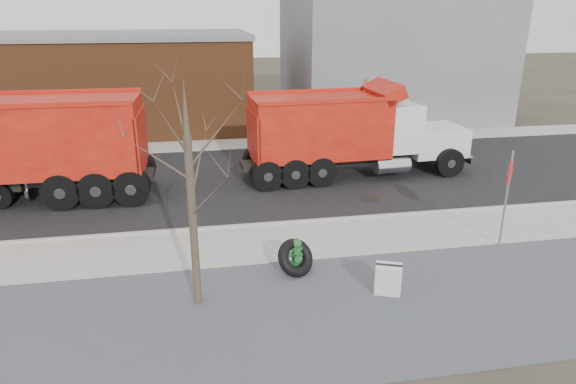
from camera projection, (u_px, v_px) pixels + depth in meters
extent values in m
plane|color=#383328|center=(308.00, 245.00, 14.93)|extent=(120.00, 120.00, 0.00)
cube|color=slate|center=(341.00, 310.00, 11.69)|extent=(60.00, 5.00, 0.03)
cube|color=#9E9B93|center=(306.00, 240.00, 15.15)|extent=(60.00, 2.50, 0.06)
cube|color=#9E9B93|center=(298.00, 222.00, 16.35)|extent=(60.00, 0.15, 0.11)
cube|color=black|center=(275.00, 178.00, 20.76)|extent=(60.00, 9.40, 0.02)
cube|color=#9E9B93|center=(258.00, 143.00, 26.03)|extent=(60.00, 2.00, 0.06)
cube|color=gray|center=(389.00, 51.00, 31.76)|extent=(12.00, 10.00, 8.00)
cube|color=brown|center=(65.00, 85.00, 28.15)|extent=(20.00, 8.00, 5.00)
cube|color=gray|center=(57.00, 35.00, 27.26)|extent=(20.20, 8.20, 0.30)
cylinder|color=#382D23|center=(193.00, 224.00, 11.31)|extent=(0.18, 0.18, 4.00)
cone|color=#382D23|center=(185.00, 107.00, 10.43)|extent=(0.14, 0.14, 1.20)
cylinder|color=#2D7731|center=(296.00, 269.00, 13.47)|extent=(0.48, 0.48, 0.07)
cylinder|color=#2D7731|center=(296.00, 258.00, 13.36)|extent=(0.25, 0.25, 0.66)
cylinder|color=#2D7731|center=(297.00, 247.00, 13.26)|extent=(0.33, 0.33, 0.06)
sphere|color=#2D7731|center=(297.00, 244.00, 13.22)|extent=(0.26, 0.26, 0.26)
cylinder|color=#2D7731|center=(297.00, 240.00, 13.18)|extent=(0.06, 0.06, 0.07)
cylinder|color=#2D7731|center=(289.00, 255.00, 13.30)|extent=(0.14, 0.13, 0.12)
cylinder|color=#2D7731|center=(304.00, 254.00, 13.35)|extent=(0.14, 0.13, 0.12)
cylinder|color=#2D7731|center=(297.00, 258.00, 13.16)|extent=(0.17, 0.14, 0.17)
torus|color=black|center=(296.00, 258.00, 13.17)|extent=(1.27, 1.19, 1.00)
cylinder|color=gray|center=(506.00, 200.00, 14.34)|extent=(0.06, 0.06, 2.86)
cylinder|color=red|center=(510.00, 172.00, 14.06)|extent=(0.56, 0.58, 0.78)
cube|color=silver|center=(388.00, 283.00, 11.98)|extent=(0.65, 0.42, 0.84)
cube|color=silver|center=(388.00, 279.00, 12.15)|extent=(0.65, 0.42, 0.84)
cube|color=black|center=(389.00, 265.00, 11.92)|extent=(0.59, 0.26, 0.04)
cube|color=black|center=(351.00, 159.00, 20.92)|extent=(9.03, 1.39, 0.23)
cube|color=silver|center=(433.00, 140.00, 21.50)|extent=(2.42, 2.17, 1.16)
cube|color=silver|center=(456.00, 139.00, 21.73)|extent=(0.16, 1.84, 1.05)
cube|color=silver|center=(392.00, 125.00, 20.84)|extent=(1.81, 2.50, 1.89)
cube|color=black|center=(410.00, 111.00, 20.83)|extent=(0.16, 2.10, 0.84)
cube|color=red|center=(319.00, 126.00, 20.14)|extent=(5.38, 2.79, 2.31)
cylinder|color=silver|center=(364.00, 110.00, 21.42)|extent=(0.15, 0.15, 2.52)
cylinder|color=black|center=(423.00, 149.00, 22.82)|extent=(1.17, 0.38, 1.16)
cylinder|color=black|center=(450.00, 163.00, 20.74)|extent=(1.17, 0.38, 1.16)
cylinder|color=black|center=(282.00, 159.00, 21.31)|extent=(1.17, 0.38, 1.16)
cylinder|color=black|center=(294.00, 173.00, 19.46)|extent=(1.17, 0.38, 1.16)
cube|color=black|center=(18.00, 180.00, 18.13)|extent=(9.41, 1.17, 0.25)
cube|color=red|center=(56.00, 135.00, 17.83)|extent=(5.79, 2.86, 2.53)
cylinder|color=black|center=(97.00, 189.00, 17.57)|extent=(1.27, 0.37, 1.26)
cylinder|color=black|center=(108.00, 170.00, 19.62)|extent=(1.27, 0.37, 1.26)
cube|color=black|center=(1.00, 173.00, 18.07)|extent=(2.00, 1.81, 0.92)
cube|color=silver|center=(33.00, 172.00, 18.16)|extent=(0.20, 1.47, 0.84)
cylinder|color=black|center=(20.00, 179.00, 19.12)|extent=(0.94, 0.34, 0.92)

